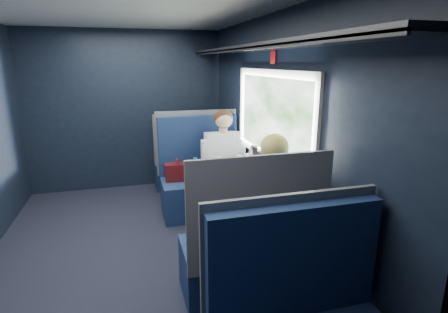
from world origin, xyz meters
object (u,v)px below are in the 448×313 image
object	(u,v)px
seat_row_front	(189,161)
bottle_small	(252,155)
man	(225,159)
seat_bay_near	(201,180)
seat_bay_far	(247,251)
laptop	(257,164)
table	(237,183)
woman	(270,202)
cup	(248,158)

from	to	relation	value
seat_row_front	bottle_small	size ratio (longest dim) A/B	5.61
man	seat_bay_near	bearing A→B (deg)	146.05
seat_bay_far	laptop	size ratio (longest dim) A/B	3.23
table	woman	world-z (taller)	woman
seat_bay_near	laptop	xyz separation A→B (m)	(0.46, -0.74, 0.39)
seat_bay_near	man	size ratio (longest dim) A/B	0.95
table	bottle_small	xyz separation A→B (m)	(0.30, 0.38, 0.17)
seat_bay_near	seat_bay_far	bearing A→B (deg)	-89.68
laptop	table	bearing A→B (deg)	-153.13
woman	bottle_small	size ratio (longest dim) A/B	6.40
seat_bay_far	bottle_small	bearing A→B (deg)	69.11
table	woman	size ratio (longest dim) A/B	0.76
seat_bay_far	cup	bearing A→B (deg)	70.74
seat_bay_far	seat_row_front	size ratio (longest dim) A/B	1.09
seat_bay_far	bottle_small	size ratio (longest dim) A/B	6.10
seat_row_front	cup	distance (m)	1.48
table	seat_bay_far	bearing A→B (deg)	-101.78
seat_bay_far	woman	xyz separation A→B (m)	(0.25, 0.17, 0.31)
seat_row_front	woman	xyz separation A→B (m)	(0.25, -2.50, 0.32)
table	bottle_small	size ratio (longest dim) A/B	4.84
seat_bay_far	man	size ratio (longest dim) A/B	0.95
bottle_small	man	bearing A→B (deg)	126.07
man	woman	xyz separation A→B (m)	(0.00, -1.41, 0.01)
woman	bottle_small	xyz separation A→B (m)	(0.23, 1.09, 0.10)
seat_bay_far	laptop	distance (m)	1.17
table	man	bearing A→B (deg)	84.48
woman	cup	size ratio (longest dim) A/B	14.07
laptop	seat_bay_near	bearing A→B (deg)	121.96
table	man	distance (m)	0.70
seat_bay_near	woman	bearing A→B (deg)	-80.67
laptop	man	bearing A→B (deg)	109.62
woman	laptop	bearing A→B (deg)	76.62
laptop	bottle_small	size ratio (longest dim) A/B	1.89
woman	laptop	distance (m)	0.87
table	laptop	size ratio (longest dim) A/B	2.56
woman	bottle_small	bearing A→B (deg)	78.09
seat_bay_near	woman	size ratio (longest dim) A/B	0.95
seat_bay_near	bottle_small	xyz separation A→B (m)	(0.49, -0.49, 0.41)
man	woman	size ratio (longest dim) A/B	1.00
seat_row_front	cup	world-z (taller)	seat_row_front
bottle_small	cup	distance (m)	0.08
seat_row_front	laptop	distance (m)	1.77
seat_bay_far	bottle_small	xyz separation A→B (m)	(0.48, 1.26, 0.42)
woman	laptop	size ratio (longest dim) A/B	3.39
seat_bay_near	cup	bearing A→B (deg)	-42.74
man	laptop	xyz separation A→B (m)	(0.20, -0.56, 0.09)
seat_bay_near	man	world-z (taller)	man
seat_bay_far	table	bearing A→B (deg)	78.22
seat_row_front	man	bearing A→B (deg)	-77.17
seat_row_front	bottle_small	xyz separation A→B (m)	(0.48, -1.41, 0.42)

